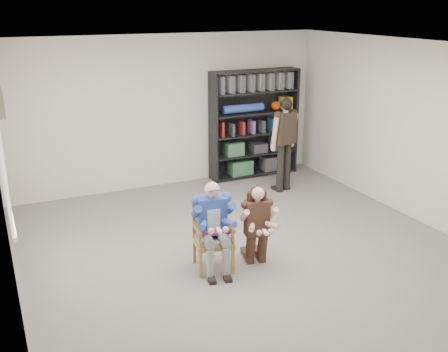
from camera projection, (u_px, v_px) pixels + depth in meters
name	position (u px, v px, depth m)	size (l,w,h in m)	color
room_shell	(258.00, 161.00, 6.66)	(6.00, 7.00, 2.80)	white
floor	(256.00, 260.00, 7.10)	(6.00, 7.00, 0.01)	slate
window_left	(2.00, 151.00, 6.27)	(0.16, 2.00, 1.75)	white
armchair	(213.00, 236.00, 6.75)	(0.53, 0.51, 0.92)	#985A2E
seated_man	(213.00, 226.00, 6.70)	(0.51, 0.72, 1.20)	navy
kneeling_woman	(257.00, 226.00, 6.85)	(0.46, 0.74, 1.09)	#331D17
bookshelf	(254.00, 124.00, 10.27)	(1.80, 0.38, 2.10)	black
standing_man	(285.00, 145.00, 9.46)	(0.53, 0.30, 1.72)	#2C211A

